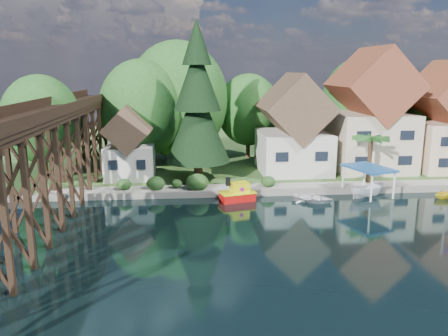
# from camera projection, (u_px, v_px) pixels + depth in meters

# --- Properties ---
(ground) EXTENTS (140.00, 140.00, 0.00)m
(ground) POSITION_uv_depth(u_px,v_px,m) (252.00, 225.00, 33.91)
(ground) COLOR black
(ground) RESTS_ON ground
(bank) EXTENTS (140.00, 52.00, 0.50)m
(bank) POSITION_uv_depth(u_px,v_px,m) (219.00, 147.00, 66.90)
(bank) COLOR #2F5321
(bank) RESTS_ON ground
(seawall) EXTENTS (60.00, 0.40, 0.62)m
(seawall) POSITION_uv_depth(u_px,v_px,m) (281.00, 192.00, 41.94)
(seawall) COLOR slate
(seawall) RESTS_ON ground
(promenade) EXTENTS (50.00, 2.60, 0.06)m
(promenade) POSITION_uv_depth(u_px,v_px,m) (298.00, 186.00, 43.32)
(promenade) COLOR gray
(promenade) RESTS_ON bank
(trestle_bridge) EXTENTS (4.12, 44.18, 9.30)m
(trestle_bridge) POSITION_uv_depth(u_px,v_px,m) (54.00, 149.00, 36.45)
(trestle_bridge) COLOR black
(trestle_bridge) RESTS_ON ground
(house_left) EXTENTS (7.64, 8.64, 11.02)m
(house_left) POSITION_uv_depth(u_px,v_px,m) (293.00, 131.00, 48.90)
(house_left) COLOR beige
(house_left) RESTS_ON bank
(house_center) EXTENTS (8.65, 9.18, 13.89)m
(house_center) POSITION_uv_depth(u_px,v_px,m) (370.00, 118.00, 49.84)
(house_center) COLOR #C0B295
(house_center) RESTS_ON bank
(house_right) EXTENTS (8.15, 8.64, 12.45)m
(house_right) POSITION_uv_depth(u_px,v_px,m) (447.00, 123.00, 50.23)
(house_right) COLOR beige
(house_right) RESTS_ON bank
(shed) EXTENTS (5.09, 5.40, 7.85)m
(shed) POSITION_uv_depth(u_px,v_px,m) (130.00, 147.00, 46.26)
(shed) COLOR beige
(shed) RESTS_ON bank
(bg_trees) EXTENTS (49.90, 13.30, 10.57)m
(bg_trees) POSITION_uv_depth(u_px,v_px,m) (235.00, 108.00, 53.04)
(bg_trees) COLOR #382314
(bg_trees) RESTS_ON bank
(shrubs) EXTENTS (15.76, 2.47, 1.70)m
(shrubs) POSITION_uv_depth(u_px,v_px,m) (191.00, 182.00, 42.26)
(shrubs) COLOR #1D3F16
(shrubs) RESTS_ON bank
(conifer) EXTENTS (6.62, 6.62, 16.31)m
(conifer) POSITION_uv_depth(u_px,v_px,m) (197.00, 105.00, 44.29)
(conifer) COLOR #382314
(conifer) RESTS_ON bank
(palm_tree) EXTENTS (3.72, 3.72, 5.09)m
(palm_tree) POSITION_uv_depth(u_px,v_px,m) (371.00, 140.00, 43.78)
(palm_tree) COLOR #382314
(palm_tree) RESTS_ON bank
(tugboat) EXTENTS (3.51, 2.49, 2.30)m
(tugboat) POSITION_uv_depth(u_px,v_px,m) (238.00, 193.00, 40.18)
(tugboat) COLOR #A80D0B
(tugboat) RESTS_ON ground
(boat_white_a) EXTENTS (4.52, 4.04, 0.77)m
(boat_white_a) POSITION_uv_depth(u_px,v_px,m) (313.00, 197.00, 40.01)
(boat_white_a) COLOR white
(boat_white_a) RESTS_ON ground
(boat_canopy) EXTENTS (4.40, 5.32, 2.95)m
(boat_canopy) POSITION_uv_depth(u_px,v_px,m) (367.00, 184.00, 41.08)
(boat_canopy) COLOR white
(boat_canopy) RESTS_ON ground
(boat_yellow) EXTENTS (2.79, 2.58, 1.22)m
(boat_yellow) POSITION_uv_depth(u_px,v_px,m) (444.00, 192.00, 40.89)
(boat_yellow) COLOR yellow
(boat_yellow) RESTS_ON ground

